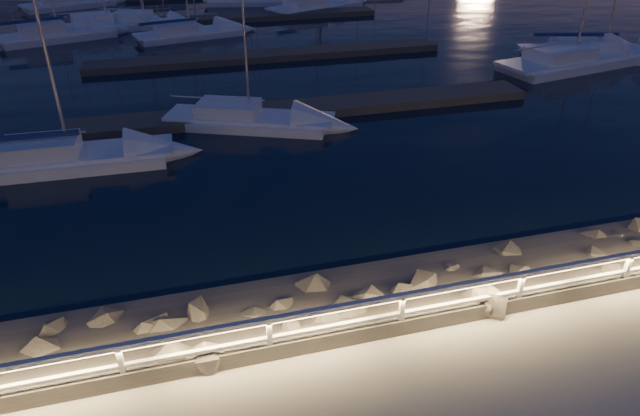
# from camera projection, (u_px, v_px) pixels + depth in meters

# --- Properties ---
(ground) EXTENTS (400.00, 400.00, 0.00)m
(ground) POSITION_uv_depth(u_px,v_px,m) (479.00, 315.00, 13.46)
(ground) COLOR #9E978F
(ground) RESTS_ON ground
(harbor_water) EXTENTS (400.00, 440.00, 0.60)m
(harbor_water) POSITION_uv_depth(u_px,v_px,m) (255.00, 45.00, 40.10)
(harbor_water) COLOR black
(harbor_water) RESTS_ON ground
(guard_rail) EXTENTS (44.11, 0.12, 1.06)m
(guard_rail) POSITION_uv_depth(u_px,v_px,m) (481.00, 290.00, 13.06)
(guard_rail) COLOR silver
(guard_rail) RESTS_ON ground
(riprap) EXTENTS (30.73, 3.06, 1.41)m
(riprap) POSITION_uv_depth(u_px,v_px,m) (365.00, 305.00, 14.03)
(riprap) COLOR #5E5951
(riprap) RESTS_ON ground
(floating_docks) EXTENTS (22.00, 36.00, 0.40)m
(floating_docks) POSITION_uv_depth(u_px,v_px,m) (252.00, 33.00, 40.90)
(floating_docks) COLOR #544E45
(floating_docks) RESTS_ON ground
(sailboat_b) EXTENTS (7.69, 2.55, 12.95)m
(sailboat_b) POSITION_uv_depth(u_px,v_px,m) (65.00, 156.00, 21.76)
(sailboat_b) COLOR silver
(sailboat_b) RESTS_ON ground
(sailboat_c) EXTENTS (7.62, 4.87, 12.62)m
(sailboat_c) POSITION_uv_depth(u_px,v_px,m) (245.00, 117.00, 25.46)
(sailboat_c) COLOR silver
(sailboat_c) RESTS_ON ground
(sailboat_d) EXTENTS (10.37, 5.43, 16.90)m
(sailboat_d) POSITION_uv_depth(u_px,v_px,m) (599.00, 51.00, 35.28)
(sailboat_d) COLOR silver
(sailboat_d) RESTS_ON ground
(sailboat_e) EXTENTS (8.17, 4.51, 13.50)m
(sailboat_e) POSITION_uv_depth(u_px,v_px,m) (56.00, 34.00, 39.43)
(sailboat_e) COLOR silver
(sailboat_e) RESTS_ON ground
(sailboat_g) EXTENTS (7.92, 3.90, 12.96)m
(sailboat_g) POSITION_uv_depth(u_px,v_px,m) (187.00, 32.00, 40.10)
(sailboat_g) COLOR silver
(sailboat_g) RESTS_ON ground
(sailboat_h) EXTENTS (10.46, 4.89, 17.07)m
(sailboat_h) POSITION_uv_depth(u_px,v_px,m) (571.00, 59.00, 33.66)
(sailboat_h) COLOR silver
(sailboat_h) RESTS_ON ground
(sailboat_i) EXTENTS (8.04, 3.84, 13.29)m
(sailboat_i) POSITION_uv_depth(u_px,v_px,m) (105.00, 25.00, 42.03)
(sailboat_i) COLOR silver
(sailboat_i) RESTS_ON ground
(sailboat_j) EXTENTS (7.66, 4.75, 12.69)m
(sailboat_j) POSITION_uv_depth(u_px,v_px,m) (143.00, 22.00, 43.10)
(sailboat_j) COLOR silver
(sailboat_j) RESTS_ON ground
(sailboat_k) EXTENTS (8.35, 3.95, 13.68)m
(sailboat_k) POSITION_uv_depth(u_px,v_px,m) (247.00, 0.00, 51.44)
(sailboat_k) COLOR silver
(sailboat_k) RESTS_ON ground
(sailboat_l) EXTENTS (9.34, 6.11, 15.46)m
(sailboat_l) POSITION_uv_depth(u_px,v_px,m) (314.00, 5.00, 48.86)
(sailboat_l) COLOR silver
(sailboat_l) RESTS_ON ground
(sailboat_n) EXTENTS (8.19, 5.00, 13.55)m
(sailboat_n) POSITION_uv_depth(u_px,v_px,m) (67.00, 3.00, 49.84)
(sailboat_n) COLOR silver
(sailboat_n) RESTS_ON ground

